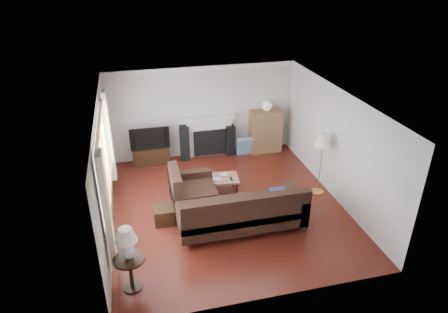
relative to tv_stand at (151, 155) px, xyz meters
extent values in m
cube|color=#531B12|center=(1.47, -2.50, -0.24)|extent=(5.10, 5.60, 0.04)
cube|color=white|center=(1.47, -2.50, 2.26)|extent=(5.10, 5.60, 0.04)
cube|color=silver|center=(1.47, 0.25, 1.01)|extent=(5.00, 0.04, 2.50)
cube|color=silver|center=(1.47, -5.25, 1.01)|extent=(5.00, 0.04, 2.50)
cube|color=silver|center=(-1.03, -2.50, 1.01)|extent=(0.04, 5.50, 2.50)
cube|color=silver|center=(3.97, -2.50, 1.01)|extent=(0.04, 5.50, 2.50)
cube|color=brown|center=(-0.98, -2.70, 1.31)|extent=(0.12, 2.74, 1.54)
cube|color=white|center=(-0.93, -4.22, 1.16)|extent=(0.10, 0.35, 2.10)
cube|color=white|center=(-0.93, -1.18, 1.16)|extent=(0.10, 0.35, 2.10)
cube|color=white|center=(1.62, 0.14, 0.33)|extent=(1.40, 0.26, 1.15)
cube|color=black|center=(0.00, 0.00, 0.00)|extent=(0.97, 0.43, 0.48)
imported|color=black|center=(0.00, 0.00, 0.54)|extent=(1.02, 0.13, 0.59)
cube|color=black|center=(0.92, 0.05, 0.23)|extent=(0.30, 0.35, 0.95)
cube|color=black|center=(2.20, 0.05, 0.18)|extent=(0.25, 0.30, 0.84)
cube|color=brown|center=(3.22, 0.01, 0.36)|extent=(0.88, 0.42, 1.21)
sphere|color=white|center=(3.22, 0.01, 1.10)|extent=(0.27, 0.27, 0.27)
cube|color=black|center=(1.55, -3.31, 0.21)|extent=(2.78, 2.03, 0.90)
cube|color=#986849|center=(1.36, -1.88, -0.04)|extent=(1.09, 0.68, 0.41)
cube|color=black|center=(0.05, -2.75, -0.07)|extent=(0.43, 0.43, 0.35)
cube|color=gold|center=(3.69, -2.44, 0.51)|extent=(0.45, 0.45, 1.49)
cube|color=black|center=(-0.68, -4.50, 0.08)|extent=(0.51, 0.51, 0.64)
cube|color=silver|center=(-0.68, -4.50, 0.69)|extent=(0.36, 0.36, 0.58)
camera|label=1|loc=(-0.37, -9.73, 4.78)|focal=32.00mm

